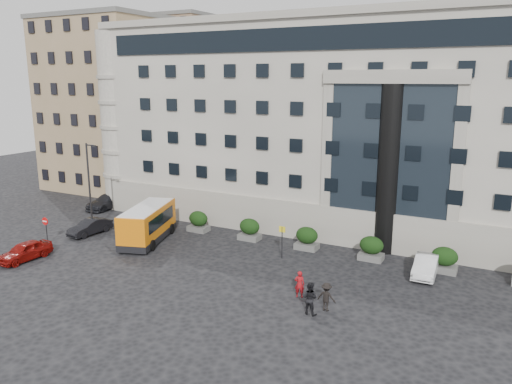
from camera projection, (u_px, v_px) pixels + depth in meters
ground at (184, 267)px, 36.15m from camera, size 120.00×120.00×0.00m
civic_building at (358, 123)px, 50.43m from camera, size 44.00×24.00×18.00m
entrance_column at (389, 170)px, 38.18m from camera, size 1.80×1.80×13.00m
apartment_near at (118, 106)px, 62.02m from camera, size 14.00×14.00×20.00m
apartment_far at (183, 93)px, 78.70m from camera, size 13.00×13.00×22.00m
hedge_a at (198, 221)px, 44.49m from camera, size 1.80×1.26×1.84m
hedge_b at (250, 229)px, 42.14m from camera, size 1.80×1.26×1.84m
hedge_c at (307, 238)px, 39.79m from camera, size 1.80×1.26×1.84m
hedge_d at (371, 248)px, 37.44m from camera, size 1.80×1.26×1.84m
hedge_e at (444, 260)px, 35.10m from camera, size 1.80×1.26×1.84m
street_lamp at (90, 185)px, 43.15m from camera, size 1.16×0.18×8.00m
bus_stop_sign at (282, 237)px, 37.60m from camera, size 0.50×0.08×2.52m
no_entry_sign at (46, 225)px, 40.75m from camera, size 0.64×0.16×2.32m
minibus at (148, 222)px, 41.58m from camera, size 4.51×7.53×2.97m
red_truck at (168, 192)px, 53.17m from camera, size 3.41×5.88×2.98m
parked_car_a at (25, 251)px, 37.47m from camera, size 1.83×4.20×1.41m
parked_car_b at (90, 227)px, 43.67m from camera, size 1.75×4.14×1.33m
parked_car_c at (108, 201)px, 52.43m from camera, size 2.33×5.28×1.51m
parked_car_d at (145, 190)px, 57.44m from camera, size 3.15×5.83×1.55m
white_taxi at (426, 266)px, 34.60m from camera, size 1.65×4.30×1.40m
pedestrian_a at (300, 284)px, 31.06m from camera, size 0.72×0.58×1.73m
pedestrian_b at (310, 298)px, 28.83m from camera, size 1.02×0.83×1.96m
pedestrian_c at (326, 297)px, 29.27m from camera, size 1.13×0.67×1.73m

